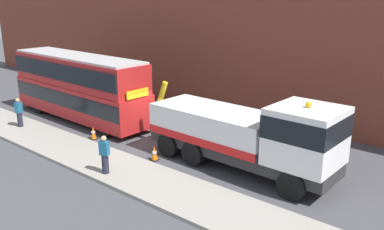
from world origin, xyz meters
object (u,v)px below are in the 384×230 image
object	(u,v)px
pedestrian_onlooker	(19,113)
traffic_cone_near_bus	(93,133)
recovery_tow_truck	(247,133)
pedestrian_bystander	(105,155)
traffic_cone_midway	(154,153)
double_decker_bus	(79,85)

from	to	relation	value
pedestrian_onlooker	traffic_cone_near_bus	xyz separation A→B (m)	(4.73, 1.64, -0.64)
recovery_tow_truck	traffic_cone_near_bus	bearing A→B (deg)	-166.61
pedestrian_bystander	traffic_cone_midway	size ratio (longest dim) A/B	2.38
double_decker_bus	traffic_cone_near_bus	xyz separation A→B (m)	(3.65, -1.81, -1.89)
traffic_cone_midway	traffic_cone_near_bus	bearing A→B (deg)	-179.67
recovery_tow_truck	traffic_cone_midway	size ratio (longest dim) A/B	14.14
pedestrian_onlooker	pedestrian_bystander	distance (m)	9.07
double_decker_bus	pedestrian_onlooker	world-z (taller)	double_decker_bus
double_decker_bus	traffic_cone_midway	size ratio (longest dim) A/B	15.42
recovery_tow_truck	pedestrian_bystander	xyz separation A→B (m)	(-4.36, -4.39, -0.77)
recovery_tow_truck	traffic_cone_midway	bearing A→B (deg)	-154.45
pedestrian_onlooker	traffic_cone_near_bus	size ratio (longest dim) A/B	2.38
recovery_tow_truck	pedestrian_onlooker	world-z (taller)	recovery_tow_truck
pedestrian_onlooker	traffic_cone_near_bus	distance (m)	5.05
traffic_cone_near_bus	double_decker_bus	bearing A→B (deg)	153.61
recovery_tow_truck	pedestrian_bystander	bearing A→B (deg)	-133.12
traffic_cone_near_bus	recovery_tow_truck	bearing A→B (deg)	11.74
pedestrian_onlooker	traffic_cone_midway	bearing A→B (deg)	-14.67
double_decker_bus	traffic_cone_near_bus	world-z (taller)	double_decker_bus
traffic_cone_near_bus	traffic_cone_midway	world-z (taller)	same
double_decker_bus	pedestrian_bystander	distance (m)	9.16
traffic_cone_near_bus	pedestrian_bystander	bearing A→B (deg)	-31.18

